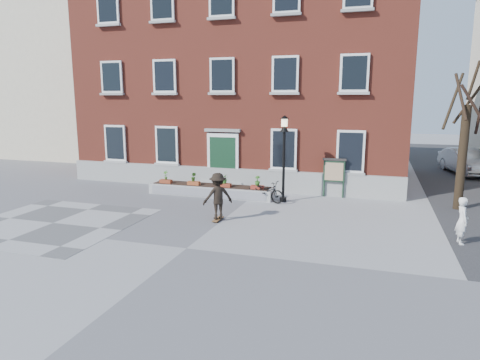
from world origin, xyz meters
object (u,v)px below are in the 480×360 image
(bicycle, at_px, (265,191))
(notice_board, at_px, (334,171))
(lamp_post, at_px, (284,146))
(bystander, at_px, (462,221))
(skateboarder, at_px, (218,196))
(parked_car, at_px, (466,161))

(bicycle, distance_m, notice_board, 3.54)
(bicycle, xyz_separation_m, lamp_post, (0.77, 0.30, 2.04))
(bystander, height_order, skateboarder, skateboarder)
(parked_car, height_order, skateboarder, skateboarder)
(skateboarder, bearing_deg, lamp_post, 65.21)
(lamp_post, xyz_separation_m, skateboarder, (-1.76, -3.80, -1.57))
(parked_car, relative_size, lamp_post, 1.22)
(bicycle, xyz_separation_m, notice_board, (2.87, 1.92, 0.77))
(skateboarder, bearing_deg, notice_board, 54.57)
(bicycle, relative_size, notice_board, 1.01)
(bicycle, distance_m, bystander, 8.32)
(notice_board, xyz_separation_m, skateboarder, (-3.86, -5.42, -0.29))
(bystander, relative_size, skateboarder, 0.83)
(parked_car, xyz_separation_m, lamp_post, (-9.31, -10.61, 1.75))
(bicycle, height_order, notice_board, notice_board)
(notice_board, relative_size, skateboarder, 1.00)
(notice_board, bearing_deg, lamp_post, -142.40)
(parked_car, bearing_deg, bystander, -113.62)
(bystander, bearing_deg, lamp_post, 52.32)
(bystander, bearing_deg, notice_board, 32.38)
(parked_car, bearing_deg, bicycle, -146.23)
(parked_car, xyz_separation_m, notice_board, (-7.21, -8.99, 0.47))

